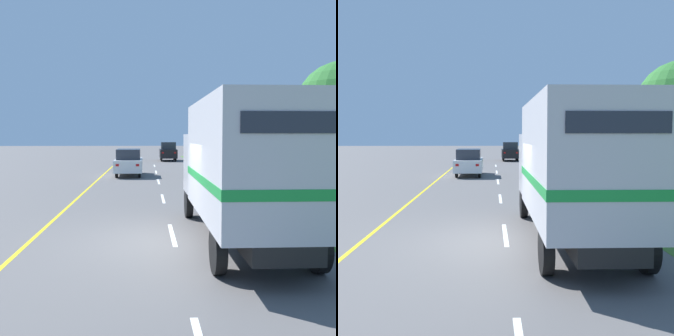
# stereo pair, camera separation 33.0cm
# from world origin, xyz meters

# --- Properties ---
(ground_plane) EXTENTS (200.00, 200.00, 0.00)m
(ground_plane) POSITION_xyz_m (0.00, 0.00, 0.00)
(ground_plane) COLOR #5B5959
(edge_line_yellow) EXTENTS (0.12, 60.14, 0.01)m
(edge_line_yellow) POSITION_xyz_m (-3.70, 14.45, 0.00)
(edge_line_yellow) COLOR yellow
(edge_line_yellow) RESTS_ON ground
(centre_dash_near) EXTENTS (0.12, 2.60, 0.01)m
(centre_dash_near) POSITION_xyz_m (0.00, 0.75, 0.00)
(centre_dash_near) COLOR white
(centre_dash_near) RESTS_ON ground
(centre_dash_mid_a) EXTENTS (0.12, 2.60, 0.01)m
(centre_dash_mid_a) POSITION_xyz_m (0.00, 7.35, 0.00)
(centre_dash_mid_a) COLOR white
(centre_dash_mid_a) RESTS_ON ground
(centre_dash_mid_b) EXTENTS (0.12, 2.60, 0.01)m
(centre_dash_mid_b) POSITION_xyz_m (0.00, 13.95, 0.00)
(centre_dash_mid_b) COLOR white
(centre_dash_mid_b) RESTS_ON ground
(centre_dash_far) EXTENTS (0.12, 2.60, 0.01)m
(centre_dash_far) POSITION_xyz_m (0.00, 20.55, 0.00)
(centre_dash_far) COLOR white
(centre_dash_far) RESTS_ON ground
(centre_dash_farthest) EXTENTS (0.12, 2.60, 0.01)m
(centre_dash_farthest) POSITION_xyz_m (0.00, 27.15, 0.00)
(centre_dash_farthest) COLOR white
(centre_dash_farthest) RESTS_ON ground
(horse_trailer_truck) EXTENTS (2.34, 7.75, 3.53)m
(horse_trailer_truck) POSITION_xyz_m (1.69, -0.28, 1.97)
(horse_trailer_truck) COLOR black
(horse_trailer_truck) RESTS_ON ground
(lead_car_white) EXTENTS (1.80, 4.49, 1.81)m
(lead_car_white) POSITION_xyz_m (-1.90, 17.85, 0.92)
(lead_car_white) COLOR black
(lead_car_white) RESTS_ON ground
(lead_car_black_ahead) EXTENTS (1.80, 3.98, 2.01)m
(lead_car_black_ahead) POSITION_xyz_m (1.60, 34.48, 1.00)
(lead_car_black_ahead) COLOR black
(lead_car_black_ahead) RESTS_ON ground
(highway_sign) EXTENTS (1.90, 0.09, 2.89)m
(highway_sign) POSITION_xyz_m (6.09, 4.93, 1.87)
(highway_sign) COLOR #9E9EA3
(highway_sign) RESTS_ON ground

